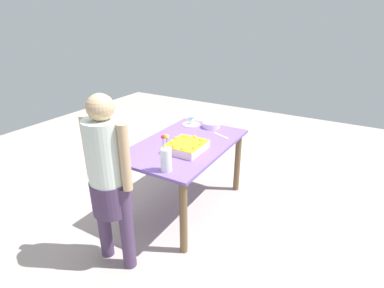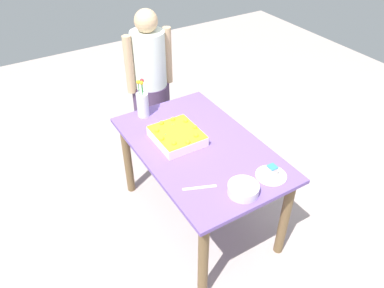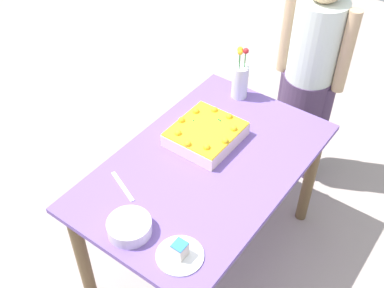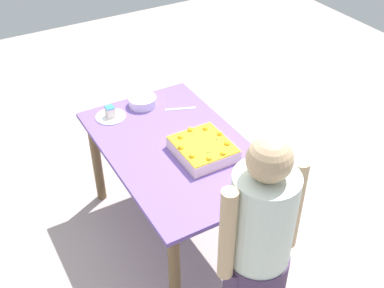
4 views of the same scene
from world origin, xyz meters
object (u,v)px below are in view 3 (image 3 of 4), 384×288
object	(u,v)px
sheet_cake	(206,134)
flower_vase	(240,80)
fruit_bowl	(129,227)
person_standing	(311,69)
serving_plate_with_slice	(180,253)
cake_knife	(123,186)

from	to	relation	value
sheet_cake	flower_vase	xyz separation A→B (m)	(-0.44, -0.07, 0.07)
flower_vase	fruit_bowl	xyz separation A→B (m)	(1.14, 0.15, -0.08)
flower_vase	person_standing	world-z (taller)	person_standing
sheet_cake	fruit_bowl	size ratio (longest dim) A/B	1.82
serving_plate_with_slice	flower_vase	distance (m)	1.19
serving_plate_with_slice	flower_vase	xyz separation A→B (m)	(-1.11, -0.41, 0.09)
fruit_bowl	flower_vase	bearing A→B (deg)	-172.51
sheet_cake	flower_vase	world-z (taller)	flower_vase
serving_plate_with_slice	fruit_bowl	xyz separation A→B (m)	(0.03, -0.26, 0.01)
cake_knife	fruit_bowl	xyz separation A→B (m)	(0.18, 0.21, 0.03)
person_standing	fruit_bowl	bearing A→B (deg)	-4.19
sheet_cake	person_standing	distance (m)	0.86
serving_plate_with_slice	flower_vase	world-z (taller)	flower_vase
sheet_cake	cake_knife	world-z (taller)	sheet_cake
sheet_cake	cake_knife	bearing A→B (deg)	-13.78
cake_knife	flower_vase	xyz separation A→B (m)	(-0.96, 0.06, 0.11)
serving_plate_with_slice	person_standing	bearing A→B (deg)	-174.53
serving_plate_with_slice	fruit_bowl	world-z (taller)	serving_plate_with_slice
serving_plate_with_slice	person_standing	distance (m)	1.52
fruit_bowl	person_standing	world-z (taller)	person_standing
cake_knife	fruit_bowl	world-z (taller)	fruit_bowl
fruit_bowl	person_standing	size ratio (longest dim) A/B	0.13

